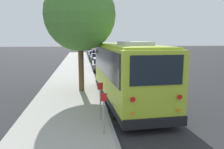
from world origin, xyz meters
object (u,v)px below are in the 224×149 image
object	(u,v)px
parked_sedan_blue	(94,55)
street_tree	(80,10)
parked_sedan_black	(97,58)
sign_post_far	(100,101)
parked_sedan_tan	(93,53)
parked_sedan_gray	(100,64)
parked_sedan_maroon	(91,51)
sign_post_near	(104,113)
shuttle_bus	(127,70)

from	to	relation	value
parked_sedan_blue	street_tree	world-z (taller)	street_tree
parked_sedan_black	sign_post_far	world-z (taller)	sign_post_far
parked_sedan_tan	street_tree	world-z (taller)	street_tree
parked_sedan_gray	parked_sedan_maroon	size ratio (longest dim) A/B	1.00
parked_sedan_black	sign_post_near	xyz separation A→B (m)	(-24.13, 1.47, 0.30)
parked_sedan_tan	street_tree	size ratio (longest dim) A/B	0.59
parked_sedan_blue	parked_sedan_tan	world-z (taller)	parked_sedan_blue
shuttle_bus	parked_sedan_maroon	distance (m)	38.87
parked_sedan_gray	parked_sedan_black	bearing A→B (deg)	0.71
parked_sedan_black	street_tree	bearing A→B (deg)	170.21
parked_sedan_blue	sign_post_near	distance (m)	29.92
sign_post_near	parked_sedan_maroon	bearing A→B (deg)	-2.15
parked_sedan_black	parked_sedan_tan	size ratio (longest dim) A/B	1.04
parked_sedan_blue	sign_post_far	world-z (taller)	sign_post_far
parked_sedan_gray	parked_sedan_blue	distance (m)	13.23
street_tree	shuttle_bus	bearing A→B (deg)	-135.03
parked_sedan_blue	parked_sedan_maroon	size ratio (longest dim) A/B	0.98
street_tree	sign_post_far	xyz separation A→B (m)	(-5.23, -0.74, -4.14)
street_tree	sign_post_near	distance (m)	7.84
sign_post_far	shuttle_bus	bearing A→B (deg)	-30.33
parked_sedan_blue	parked_sedan_gray	bearing A→B (deg)	-177.98
parked_sedan_blue	parked_sedan_tan	size ratio (longest dim) A/B	1.02
shuttle_bus	parked_sedan_black	world-z (taller)	shuttle_bus
parked_sedan_black	parked_sedan_blue	xyz separation A→B (m)	(5.75, 0.07, 0.02)
parked_sedan_blue	sign_post_near	xyz separation A→B (m)	(-29.88, 1.41, 0.28)
parked_sedan_black	parked_sedan_tan	bearing A→B (deg)	-3.22
street_tree	parked_sedan_blue	bearing A→B (deg)	-5.28
sign_post_far	parked_sedan_gray	bearing A→B (deg)	-4.90
parked_sedan_tan	sign_post_far	bearing A→B (deg)	175.19
street_tree	parked_sedan_black	bearing A→B (deg)	-7.21
parked_sedan_tan	sign_post_far	world-z (taller)	sign_post_far
parked_sedan_tan	sign_post_near	bearing A→B (deg)	175.29
parked_sedan_black	parked_sedan_maroon	world-z (taller)	parked_sedan_maroon
parked_sedan_tan	parked_sedan_maroon	world-z (taller)	same
sign_post_near	sign_post_far	world-z (taller)	sign_post_far
street_tree	parked_sedan_tan	bearing A→B (deg)	-4.57
sign_post_near	parked_sedan_black	bearing A→B (deg)	-3.50
parked_sedan_blue	parked_sedan_maroon	xyz separation A→B (m)	(13.16, -0.20, -0.01)
parked_sedan_gray	sign_post_near	size ratio (longest dim) A/B	3.19
parked_sedan_blue	shuttle_bus	bearing A→B (deg)	-177.01
parked_sedan_gray	sign_post_near	world-z (taller)	sign_post_near
shuttle_bus	sign_post_far	size ratio (longest dim) A/B	5.70
parked_sedan_maroon	sign_post_near	world-z (taller)	sign_post_near
parked_sedan_blue	parked_sedan_tan	bearing A→B (deg)	0.58
parked_sedan_black	parked_sedan_blue	size ratio (longest dim) A/B	1.02
shuttle_bus	parked_sedan_tan	world-z (taller)	shuttle_bus
parked_sedan_gray	sign_post_near	bearing A→B (deg)	177.46
parked_sedan_blue	street_tree	size ratio (longest dim) A/B	0.61
shuttle_bus	parked_sedan_blue	size ratio (longest dim) A/B	1.93
parked_sedan_blue	sign_post_far	size ratio (longest dim) A/B	2.95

